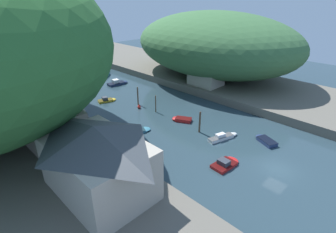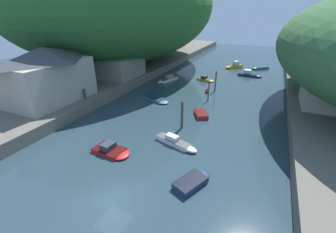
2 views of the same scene
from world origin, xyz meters
The scene contains 21 objects.
water_surface centered at (0.00, 30.00, 0.00)m, with size 130.00×130.00×0.00m, color #283D47.
left_bank centered at (-24.13, 30.00, 0.80)m, with size 22.00×120.00×1.60m.
hillside_left centered at (-25.23, 39.55, 14.56)m, with size 41.79×58.50×25.93m.
waterfront_building centered at (-18.81, 10.96, 5.48)m, with size 8.10×12.04×7.55m.
boathouse_shed centered at (-17.60, 25.93, 4.26)m, with size 7.98×9.26×5.17m.
right_bank_cottage centered at (17.04, 24.80, 4.15)m, with size 5.61×7.28×4.96m.
boat_near_quay centered at (1.15, 49.62, 0.53)m, with size 4.37×4.56×1.76m.
boat_navy_launch centered at (-2.31, 35.50, 0.30)m, with size 4.00×2.61×1.01m.
boat_mid_channel centered at (7.22, 51.13, 0.31)m, with size 4.50×4.28×0.63m.
boat_white_cruiser centered at (1.78, 9.45, 0.33)m, with size 5.39×2.50×1.03m.
boat_moored_right centered at (-9.58, 31.74, 0.36)m, with size 2.79×6.15×1.16m.
boat_far_right_bank centered at (-3.88, 5.28, 0.30)m, with size 4.24×2.30×1.03m.
boat_small_dinghy centered at (5.42, 4.48, 0.29)m, with size 2.90×3.96×0.60m.
boat_cabin_cruiser centered at (5.87, 43.14, 0.41)m, with size 5.35×2.46×1.38m.
boat_red_skiff centered at (1.79, 18.34, 0.29)m, with size 2.95×3.74×0.58m.
boat_far_upstream centered at (-6.57, 20.80, 0.21)m, with size 5.72×3.89×0.42m.
mooring_post_second centered at (0.79, 13.45, 1.83)m, with size 0.31×0.31×3.65m.
mooring_post_fourth centered at (1.23, 24.32, 1.68)m, with size 0.21×0.21×3.35m.
mooring_post_farthest centered at (1.12, 29.45, 1.90)m, with size 0.28×0.28×3.78m.
channel_buoy_near centered at (0.06, 27.86, 0.39)m, with size 0.66×0.66×0.99m.
person_on_quay centered at (-14.74, 13.40, 2.57)m, with size 0.26×0.40×1.69m.
Camera 2 is at (9.66, -10.22, 13.59)m, focal length 24.00 mm.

